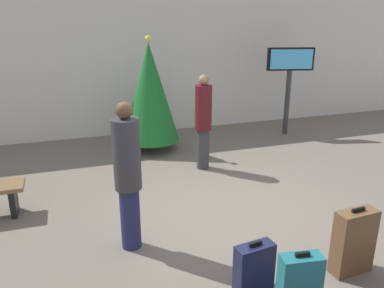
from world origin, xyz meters
name	(u,v)px	position (x,y,z in m)	size (l,w,h in m)	color
ground_plane	(229,218)	(0.00, 0.00, 0.00)	(16.00, 16.00, 0.00)	#665E54
back_wall	(152,61)	(0.00, 4.68, 1.71)	(16.00, 0.20, 3.43)	beige
holiday_tree	(150,92)	(-0.40, 3.25, 1.25)	(1.19, 1.19, 2.39)	#4C3319
flight_info_kiosk	(290,73)	(2.97, 3.37, 1.49)	(1.08, 0.34, 2.06)	#333338
traveller_0	(128,174)	(-1.45, -0.27, 0.99)	(0.33, 0.33, 1.86)	#1E234C
traveller_1	(203,120)	(0.30, 1.91, 0.94)	(0.38, 0.38, 1.77)	#333338
suitcase_3	(254,268)	(-0.38, -1.50, 0.28)	(0.44, 0.23, 0.60)	#141938
suitcase_5	(353,242)	(0.83, -1.55, 0.38)	(0.49, 0.23, 0.80)	brown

